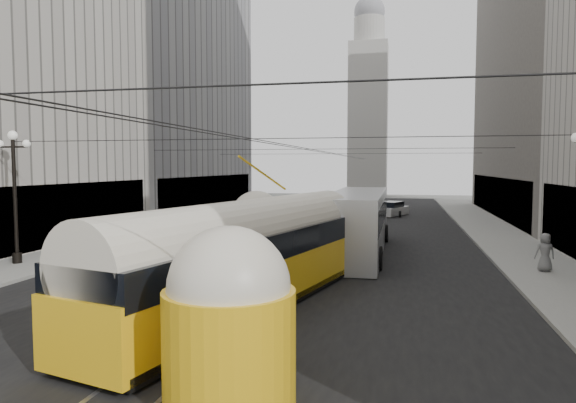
% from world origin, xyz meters
% --- Properties ---
extents(road, '(20.00, 85.00, 0.02)m').
position_xyz_m(road, '(0.00, 32.50, 0.00)').
color(road, black).
rests_on(road, ground).
extents(sidewalk_left, '(4.00, 72.00, 0.15)m').
position_xyz_m(sidewalk_left, '(-12.00, 36.00, 0.07)').
color(sidewalk_left, gray).
rests_on(sidewalk_left, ground).
extents(sidewalk_right, '(4.00, 72.00, 0.15)m').
position_xyz_m(sidewalk_right, '(12.00, 36.00, 0.07)').
color(sidewalk_right, gray).
rests_on(sidewalk_right, ground).
extents(rail_left, '(0.12, 85.00, 0.04)m').
position_xyz_m(rail_left, '(-0.75, 32.50, 0.00)').
color(rail_left, gray).
rests_on(rail_left, ground).
extents(rail_right, '(0.12, 85.00, 0.04)m').
position_xyz_m(rail_right, '(0.75, 32.50, 0.00)').
color(rail_right, gray).
rests_on(rail_right, ground).
extents(building_left_far, '(12.60, 28.60, 28.60)m').
position_xyz_m(building_left_far, '(-19.99, 48.00, 14.31)').
color(building_left_far, '#999999').
rests_on(building_left_far, ground).
extents(building_right_far, '(12.60, 32.60, 32.60)m').
position_xyz_m(building_right_far, '(20.00, 48.00, 16.31)').
color(building_right_far, '#514C47').
rests_on(building_right_far, ground).
extents(distant_tower, '(6.00, 6.00, 31.36)m').
position_xyz_m(distant_tower, '(0.00, 80.00, 14.97)').
color(distant_tower, '#B2AFA8').
rests_on(distant_tower, ground).
extents(lamppost_left_mid, '(1.86, 0.44, 6.37)m').
position_xyz_m(lamppost_left_mid, '(-12.60, 18.00, 3.74)').
color(lamppost_left_mid, black).
rests_on(lamppost_left_mid, sidewalk_left).
extents(catenary, '(25.00, 72.00, 0.23)m').
position_xyz_m(catenary, '(0.12, 31.49, 5.88)').
color(catenary, black).
rests_on(catenary, ground).
extents(streetcar, '(6.12, 16.52, 3.72)m').
position_xyz_m(streetcar, '(0.50, 13.44, 1.82)').
color(streetcar, yellow).
rests_on(streetcar, ground).
extents(city_bus, '(3.08, 13.38, 3.40)m').
position_xyz_m(city_bus, '(3.15, 25.33, 1.86)').
color(city_bus, '#B0B2B6').
rests_on(city_bus, ground).
extents(sedan_white_far, '(3.34, 4.75, 1.39)m').
position_xyz_m(sedan_white_far, '(4.53, 47.45, 0.63)').
color(sedan_white_far, white).
rests_on(sedan_white_far, ground).
extents(sedan_dark_far, '(3.73, 5.09, 1.49)m').
position_xyz_m(sedan_dark_far, '(-4.87, 50.13, 0.68)').
color(sedan_dark_far, black).
rests_on(sedan_dark_far, ground).
extents(pedestrian_sidewalk_right, '(0.89, 0.59, 1.72)m').
position_xyz_m(pedestrian_sidewalk_right, '(11.80, 21.48, 1.01)').
color(pedestrian_sidewalk_right, slate).
rests_on(pedestrian_sidewalk_right, sidewalk_right).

